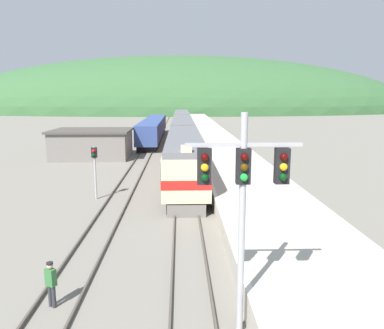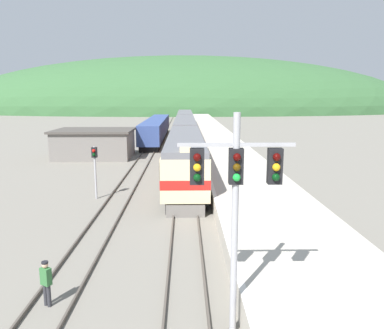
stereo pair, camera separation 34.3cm
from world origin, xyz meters
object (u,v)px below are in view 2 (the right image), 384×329
at_px(signal_mast_main, 236,189).
at_px(express_train_lead_car, 185,156).
at_px(siding_train, 156,129).
at_px(signal_post_siding, 95,161).
at_px(carriage_second, 185,131).
at_px(track_worker, 46,281).
at_px(carriage_third, 185,121).

bearing_deg(signal_mast_main, express_train_lead_car, 93.95).
bearing_deg(express_train_lead_car, siding_train, 98.82).
distance_m(signal_mast_main, signal_post_siding, 17.19).
relative_size(siding_train, signal_mast_main, 4.33).
xyz_separation_m(express_train_lead_car, carriage_second, (0.00, 22.12, -0.01)).
xyz_separation_m(carriage_second, signal_mast_main, (1.42, -42.69, 2.43)).
height_order(signal_post_siding, track_worker, signal_post_siding).
xyz_separation_m(signal_post_siding, track_worker, (1.49, -13.64, -1.74)).
bearing_deg(carriage_second, track_worker, -96.63).
relative_size(carriage_second, siding_train, 0.77).
distance_m(carriage_second, track_worker, 41.35).
xyz_separation_m(carriage_third, siding_train, (-4.64, -15.42, -0.36)).
bearing_deg(signal_post_siding, carriage_third, 82.95).
bearing_deg(signal_post_siding, carriage_second, 77.14).
height_order(siding_train, signal_mast_main, signal_mast_main).
height_order(carriage_third, siding_train, carriage_third).
distance_m(express_train_lead_car, carriage_third, 45.32).
xyz_separation_m(signal_mast_main, signal_post_siding, (-7.68, 15.27, -1.89)).
bearing_deg(track_worker, carriage_second, 83.37).
relative_size(express_train_lead_car, siding_train, 0.68).
relative_size(signal_mast_main, signal_post_siding, 1.81).
height_order(carriage_second, track_worker, carriage_second).
bearing_deg(signal_post_siding, track_worker, -83.78).
relative_size(siding_train, track_worker, 17.83).
distance_m(express_train_lead_car, signal_post_siding, 8.22).
distance_m(carriage_second, siding_train, 9.06).
height_order(signal_mast_main, track_worker, signal_mast_main).
bearing_deg(carriage_second, express_train_lead_car, -90.00).
relative_size(express_train_lead_car, signal_post_siding, 5.32).
bearing_deg(express_train_lead_car, track_worker, -104.15).
bearing_deg(siding_train, carriage_third, 73.25).
height_order(express_train_lead_car, carriage_third, express_train_lead_car).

